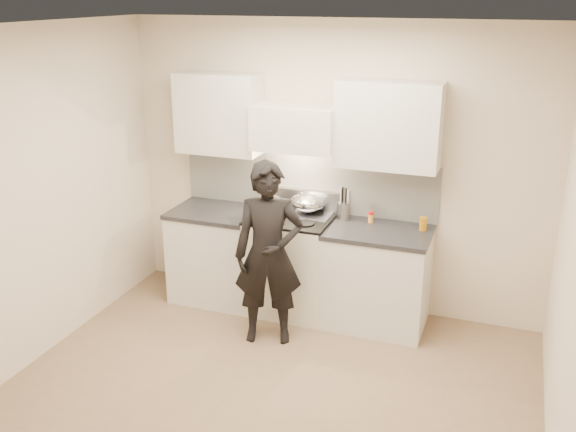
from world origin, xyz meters
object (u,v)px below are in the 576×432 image
at_px(stove, 291,263).
at_px(wok, 308,203).
at_px(utensil_crock, 343,209).
at_px(person, 269,254).
at_px(counter_right, 377,277).

distance_m(stove, wok, 0.60).
distance_m(utensil_crock, person, 0.90).
xyz_separation_m(utensil_crock, person, (-0.44, -0.76, -0.21)).
distance_m(wok, person, 0.78).
xyz_separation_m(stove, counter_right, (0.83, 0.00, -0.01)).
relative_size(counter_right, utensil_crock, 3.04).
bearing_deg(wok, stove, -128.58).
bearing_deg(counter_right, utensil_crock, 156.33).
height_order(stove, person, person).
relative_size(counter_right, person, 0.57).
distance_m(counter_right, utensil_crock, 0.69).
bearing_deg(stove, person, -88.98).
relative_size(wok, utensil_crock, 1.24).
relative_size(wok, person, 0.23).
height_order(counter_right, utensil_crock, utensil_crock).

